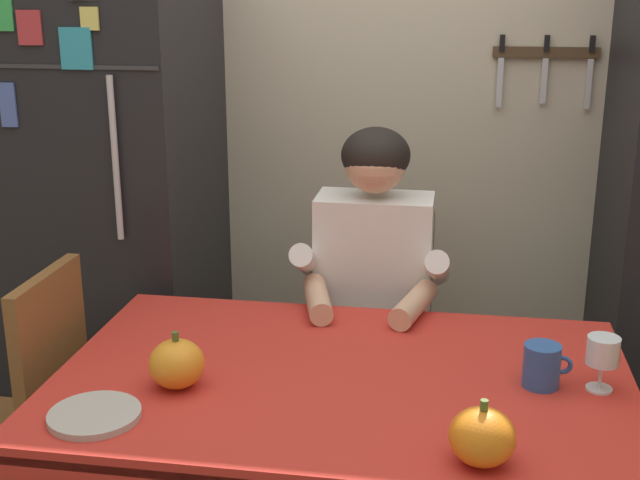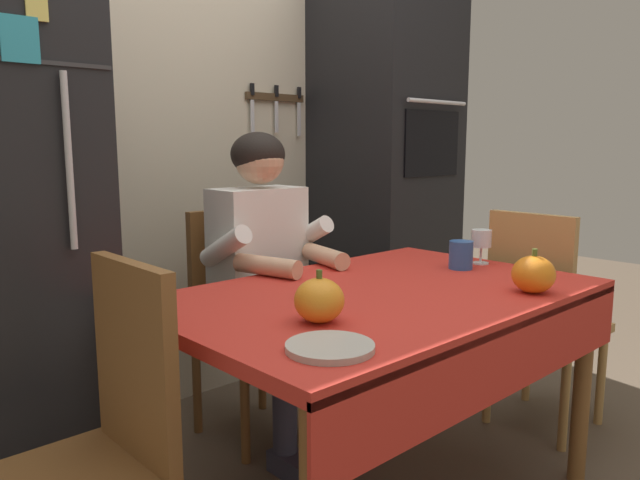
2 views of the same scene
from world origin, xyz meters
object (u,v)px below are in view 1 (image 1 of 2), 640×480
coffee_mug (542,366)px  serving_tray (95,415)px  chair_left_side (24,415)px  refrigerator (110,207)px  dining_table (341,410)px  seated_person (371,293)px  wine_glass (603,353)px  pumpkin_medium (177,364)px  pumpkin_large (482,437)px  chair_behind_person (376,336)px

coffee_mug → serving_tray: (-0.98, -0.32, -0.04)m
coffee_mug → chair_left_side: bearing=177.9°
refrigerator → dining_table: size_ratio=1.29×
chair_left_side → seated_person: bearing=29.3°
serving_tray → seated_person: bearing=59.6°
coffee_mug → wine_glass: wine_glass is taller
chair_left_side → coffee_mug: (1.37, -0.05, 0.28)m
seated_person → pumpkin_medium: bearing=-118.7°
dining_table → serving_tray: (-0.51, -0.28, 0.09)m
seated_person → chair_left_side: seated_person is taller
dining_table → pumpkin_medium: bearing=-164.9°
coffee_mug → pumpkin_large: size_ratio=0.83×
chair_behind_person → chair_left_side: same height
wine_glass → serving_tray: wine_glass is taller
seated_person → pumpkin_medium: size_ratio=8.92×
chair_behind_person → pumpkin_large: (0.32, -1.12, 0.29)m
pumpkin_medium → serving_tray: bearing=-126.6°
chair_left_side → pumpkin_large: (1.23, -0.42, 0.29)m
chair_behind_person → wine_glass: bearing=-51.5°
dining_table → chair_behind_person: size_ratio=1.51×
chair_left_side → wine_glass: chair_left_side is taller
refrigerator → chair_left_side: (0.05, -0.79, -0.39)m
refrigerator → pumpkin_large: 1.76m
coffee_mug → wine_glass: bearing=0.3°
chair_behind_person → serving_tray: (-0.52, -1.07, 0.24)m
dining_table → wine_glass: (0.61, 0.04, 0.18)m
dining_table → chair_behind_person: (0.01, 0.79, -0.14)m
dining_table → chair_behind_person: bearing=89.4°
chair_behind_person → pumpkin_medium: bearing=-113.4°
chair_behind_person → serving_tray: size_ratio=4.56×
coffee_mug → pumpkin_large: 0.39m
pumpkin_medium → refrigerator: bearing=120.1°
coffee_mug → serving_tray: coffee_mug is taller
refrigerator → pumpkin_large: size_ratio=12.95×
refrigerator → chair_behind_person: refrigerator is taller
refrigerator → wine_glass: (1.56, -0.84, -0.07)m
coffee_mug → serving_tray: size_ratio=0.57×
pumpkin_medium → seated_person: bearing=61.3°
chair_behind_person → chair_left_side: 1.15m
seated_person → dining_table: bearing=-90.8°
pumpkin_large → pumpkin_medium: bearing=162.5°
dining_table → seated_person: size_ratio=1.12×
chair_behind_person → chair_left_side: size_ratio=1.00×
coffee_mug → pumpkin_medium: 0.86m
chair_behind_person → pumpkin_large: 1.20m
pumpkin_medium → chair_left_side: bearing=159.6°
pumpkin_large → serving_tray: bearing=177.0°
chair_left_side → pumpkin_medium: bearing=-20.4°
pumpkin_medium → serving_tray: pumpkin_medium is taller
refrigerator → dining_table: (0.95, -0.88, -0.24)m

